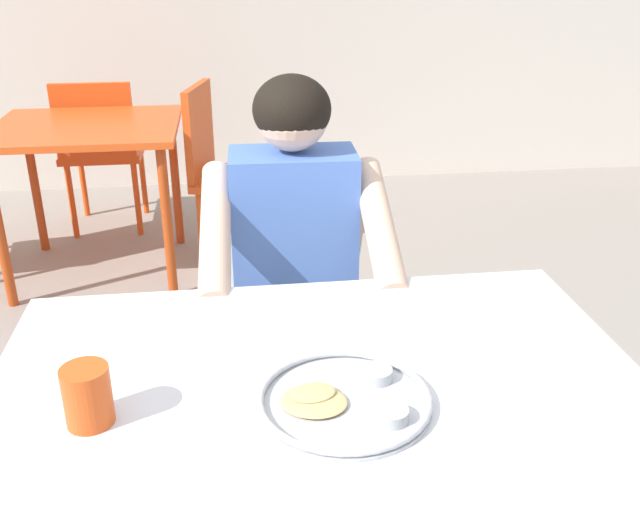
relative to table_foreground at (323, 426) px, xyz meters
The scene contains 8 objects.
table_foreground is the anchor object (origin of this frame).
thali_tray 0.10m from the table_foreground, 51.73° to the right, with size 0.30×0.30×0.03m.
drinking_cup 0.41m from the table_foreground, behind, with size 0.08×0.08×0.10m.
chair_foreground 0.94m from the table_foreground, 88.25° to the left, with size 0.41×0.44×0.87m.
diner_foreground 0.70m from the table_foreground, 88.15° to the left, with size 0.50×0.56×1.18m.
table_background_red 2.39m from the table_foreground, 109.13° to the left, with size 0.83×0.76×0.73m.
chair_red_right 2.33m from the table_foreground, 94.51° to the left, with size 0.48×0.49×0.88m.
chair_red_far 2.95m from the table_foreground, 106.36° to the left, with size 0.43×0.44×0.84m.
Camera 1 is at (-0.05, -0.99, 1.47)m, focal length 39.54 mm.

